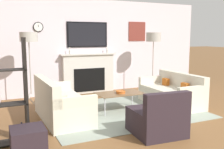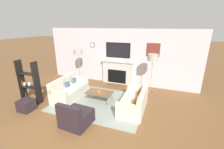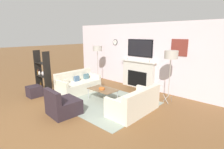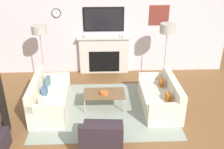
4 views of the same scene
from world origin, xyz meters
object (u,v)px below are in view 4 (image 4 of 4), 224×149
object	(u,v)px
coffee_table	(104,94)
decorative_bowl	(104,93)
couch_left	(49,99)
couch_right	(161,98)
floor_lamp_right	(168,29)
floor_lamp_left	(39,30)
armchair	(102,140)

from	to	relation	value
coffee_table	decorative_bowl	world-z (taller)	decorative_bowl
couch_left	couch_right	distance (m)	2.72
coffee_table	floor_lamp_right	distance (m)	2.54
floor_lamp_left	floor_lamp_right	world-z (taller)	floor_lamp_right
couch_right	armchair	xyz separation A→B (m)	(-1.45, -1.49, -0.01)
couch_left	floor_lamp_right	xyz separation A→B (m)	(3.10, 1.41, 1.30)
decorative_bowl	coffee_table	bearing A→B (deg)	94.98
armchair	couch_right	bearing A→B (deg)	45.88
coffee_table	floor_lamp_left	distance (m)	2.50
couch_left	decorative_bowl	distance (m)	1.35
coffee_table	floor_lamp_left	size ratio (longest dim) A/B	0.58
decorative_bowl	floor_lamp_right	xyz separation A→B (m)	(1.76, 1.40, 1.16)
floor_lamp_left	coffee_table	bearing A→B (deg)	-38.49
couch_left	floor_lamp_left	size ratio (longest dim) A/B	0.97
armchair	coffee_table	size ratio (longest dim) A/B	0.85
decorative_bowl	couch_left	bearing A→B (deg)	-179.55
coffee_table	decorative_bowl	xyz separation A→B (m)	(0.00, -0.04, 0.06)
floor_lamp_right	couch_right	bearing A→B (deg)	-104.83
couch_right	armchair	world-z (taller)	armchair
armchair	coffee_table	distance (m)	1.55
couch_left	coffee_table	bearing A→B (deg)	2.26
decorative_bowl	floor_lamp_left	world-z (taller)	floor_lamp_left
coffee_table	floor_lamp_right	xyz separation A→B (m)	(1.76, 1.36, 1.22)
armchair	floor_lamp_right	distance (m)	3.67
decorative_bowl	armchair	bearing A→B (deg)	-92.31
couch_left	couch_right	xyz separation A→B (m)	(2.72, 0.00, -0.02)
floor_lamp_left	armchair	bearing A→B (deg)	-60.37
floor_lamp_left	couch_right	bearing A→B (deg)	-24.47
coffee_table	floor_lamp_right	size ratio (longest dim) A/B	0.57
floor_lamp_right	armchair	bearing A→B (deg)	-122.10
decorative_bowl	floor_lamp_right	distance (m)	2.53
couch_right	floor_lamp_right	size ratio (longest dim) A/B	0.94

